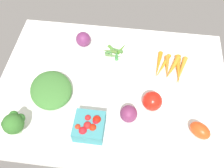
# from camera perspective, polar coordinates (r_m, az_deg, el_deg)

# --- Properties ---
(tablecloth) EXTENTS (1.04, 0.76, 0.02)m
(tablecloth) POSITION_cam_1_polar(r_m,az_deg,el_deg) (1.14, -0.00, -0.83)
(tablecloth) COLOR white
(tablecloth) RESTS_ON ground
(leafy_greens_clump) EXTENTS (0.26, 0.27, 0.06)m
(leafy_greens_clump) POSITION_cam_1_polar(r_m,az_deg,el_deg) (1.12, -13.75, -1.27)
(leafy_greens_clump) COLOR #3F7B34
(leafy_greens_clump) RESTS_ON tablecloth
(berry_basket) EXTENTS (0.12, 0.12, 0.08)m
(berry_basket) POSITION_cam_1_polar(r_m,az_deg,el_deg) (1.00, -5.18, -9.60)
(berry_basket) COLOR teal
(berry_basket) RESTS_ON tablecloth
(broccoli_head) EXTENTS (0.09, 0.09, 0.11)m
(broccoli_head) POSITION_cam_1_polar(r_m,az_deg,el_deg) (1.04, -21.60, -8.29)
(broccoli_head) COLOR #9CBC8A
(broccoli_head) RESTS_ON tablecloth
(red_onion_center) EXTENTS (0.07, 0.07, 0.07)m
(red_onion_center) POSITION_cam_1_polar(r_m,az_deg,el_deg) (1.27, -6.58, 10.12)
(red_onion_center) COLOR #702C5E
(red_onion_center) RESTS_ON tablecloth
(bell_pepper_red) EXTENTS (0.09, 0.09, 0.08)m
(bell_pepper_red) POSITION_cam_1_polar(r_m,az_deg,el_deg) (1.06, 9.16, -3.86)
(bell_pepper_red) COLOR red
(bell_pepper_red) RESTS_ON tablecloth
(roma_tomato) EXTENTS (0.10, 0.10, 0.06)m
(roma_tomato) POSITION_cam_1_polar(r_m,az_deg,el_deg) (1.06, 19.46, -9.95)
(roma_tomato) COLOR #E4491A
(roma_tomato) RESTS_ON tablecloth
(red_onion_near_basket) EXTENTS (0.07, 0.07, 0.07)m
(red_onion_near_basket) POSITION_cam_1_polar(r_m,az_deg,el_deg) (1.02, 3.81, -6.80)
(red_onion_near_basket) COLOR #752C56
(red_onion_near_basket) RESTS_ON tablecloth
(carrot_bunch) EXTENTS (0.16, 0.19, 0.03)m
(carrot_bunch) POSITION_cam_1_polar(r_m,az_deg,el_deg) (1.21, 13.42, 3.60)
(carrot_bunch) COLOR orange
(carrot_bunch) RESTS_ON tablecloth
(okra_pile) EXTENTS (0.12, 0.11, 0.02)m
(okra_pile) POSITION_cam_1_polar(r_m,az_deg,el_deg) (1.25, 0.50, 7.46)
(okra_pile) COLOR #47813F
(okra_pile) RESTS_ON tablecloth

